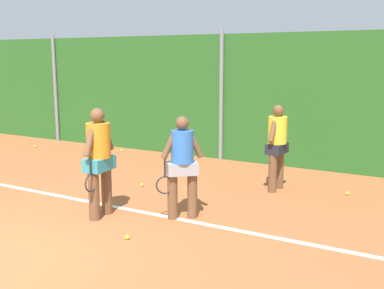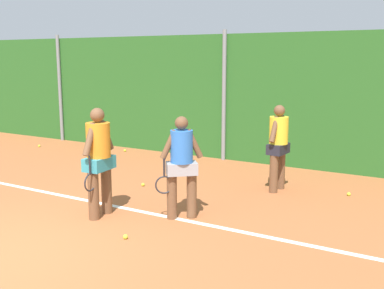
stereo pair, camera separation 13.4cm
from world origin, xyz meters
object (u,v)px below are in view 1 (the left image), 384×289
at_px(player_backcourt_far, 277,143).
at_px(tennis_ball_1, 122,151).
at_px(player_midcourt, 182,162).
at_px(tennis_ball_0, 142,185).
at_px(tennis_ball_2, 127,237).
at_px(tennis_ball_5, 35,146).
at_px(player_foreground_near, 99,157).
at_px(tennis_ball_6, 347,193).

xyz_separation_m(player_backcourt_far, tennis_ball_1, (-4.77, 1.46, -0.88)).
bearing_deg(player_midcourt, tennis_ball_0, -76.69).
relative_size(tennis_ball_1, tennis_ball_2, 1.00).
xyz_separation_m(player_midcourt, tennis_ball_5, (-6.49, 2.97, -0.86)).
height_order(tennis_ball_1, tennis_ball_2, same).
distance_m(player_midcourt, tennis_ball_5, 7.19).
distance_m(tennis_ball_0, tennis_ball_5, 5.22).
bearing_deg(tennis_ball_0, player_foreground_near, -75.65).
bearing_deg(player_foreground_near, player_backcourt_far, 141.01).
bearing_deg(tennis_ball_0, tennis_ball_6, 20.59).
distance_m(tennis_ball_0, tennis_ball_1, 3.48).
relative_size(player_foreground_near, tennis_ball_1, 26.03).
bearing_deg(tennis_ball_2, tennis_ball_6, 58.62).
relative_size(player_backcourt_far, tennis_ball_6, 24.48).
height_order(player_midcourt, tennis_ball_0, player_midcourt).
bearing_deg(tennis_ball_5, tennis_ball_1, 15.71).
bearing_deg(tennis_ball_6, tennis_ball_5, 176.96).
xyz_separation_m(player_foreground_near, tennis_ball_5, (-5.34, 3.54, -0.93)).
distance_m(tennis_ball_2, tennis_ball_6, 4.28).
bearing_deg(tennis_ball_5, tennis_ball_6, -3.04).
height_order(player_foreground_near, player_midcourt, player_foreground_near).
height_order(player_midcourt, tennis_ball_6, player_midcourt).
height_order(tennis_ball_2, tennis_ball_6, same).
height_order(tennis_ball_1, tennis_ball_5, same).
distance_m(player_foreground_near, tennis_ball_1, 5.20).
bearing_deg(tennis_ball_1, player_midcourt, -42.43).
bearing_deg(player_backcourt_far, tennis_ball_0, -61.46).
height_order(tennis_ball_2, tennis_ball_5, same).
xyz_separation_m(player_foreground_near, tennis_ball_1, (-2.86, 4.24, -0.93)).
xyz_separation_m(player_midcourt, tennis_ball_6, (2.01, 2.52, -0.86)).
xyz_separation_m(player_midcourt, tennis_ball_0, (-1.60, 1.17, -0.86)).
bearing_deg(player_midcourt, tennis_ball_5, -65.10).
relative_size(player_backcourt_far, tennis_ball_2, 24.48).
distance_m(tennis_ball_1, tennis_ball_6, 6.14).
height_order(player_midcourt, tennis_ball_1, player_midcourt).
height_order(player_backcourt_far, tennis_ball_2, player_backcourt_far).
relative_size(player_midcourt, tennis_ball_5, 24.23).
xyz_separation_m(tennis_ball_0, tennis_ball_1, (-2.42, 2.50, 0.00)).
relative_size(player_backcourt_far, tennis_ball_0, 24.48).
relative_size(player_backcourt_far, tennis_ball_1, 24.48).
relative_size(tennis_ball_0, tennis_ball_1, 1.00).
height_order(player_foreground_near, tennis_ball_0, player_foreground_near).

